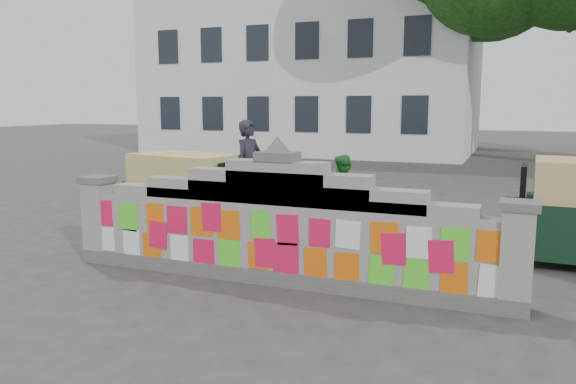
# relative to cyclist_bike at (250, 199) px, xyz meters

# --- Properties ---
(ground) EXTENTS (100.00, 100.00, 0.00)m
(ground) POSITION_rel_cyclist_bike_xyz_m (1.95, -3.15, -0.55)
(ground) COLOR #383533
(ground) RESTS_ON ground
(parapet_wall) EXTENTS (6.48, 0.44, 2.01)m
(parapet_wall) POSITION_rel_cyclist_bike_xyz_m (1.95, -3.16, 0.20)
(parapet_wall) COLOR #4C4C49
(parapet_wall) RESTS_ON ground
(building) EXTENTS (16.00, 10.00, 8.90)m
(building) POSITION_rel_cyclist_bike_xyz_m (-5.05, 18.83, 3.46)
(building) COLOR silver
(building) RESTS_ON ground
(cyclist_bike) EXTENTS (2.23, 1.26, 1.11)m
(cyclist_bike) POSITION_rel_cyclist_bike_xyz_m (0.00, 0.00, 0.00)
(cyclist_bike) COLOR black
(cyclist_bike) RESTS_ON ground
(cyclist_rider) EXTENTS (0.61, 0.78, 1.88)m
(cyclist_rider) POSITION_rel_cyclist_bike_xyz_m (0.00, 0.00, 0.38)
(cyclist_rider) COLOR black
(cyclist_rider) RESTS_ON ground
(pedestrian) EXTENTS (0.62, 0.77, 1.49)m
(pedestrian) POSITION_rel_cyclist_bike_xyz_m (1.90, 0.04, 0.19)
(pedestrian) COLOR #23822E
(pedestrian) RESTS_ON ground
(rickshaw_left) EXTENTS (2.70, 1.60, 1.45)m
(rickshaw_left) POSITION_rel_cyclist_bike_xyz_m (-1.15, -0.48, 0.20)
(rickshaw_left) COLOR black
(rickshaw_left) RESTS_ON ground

